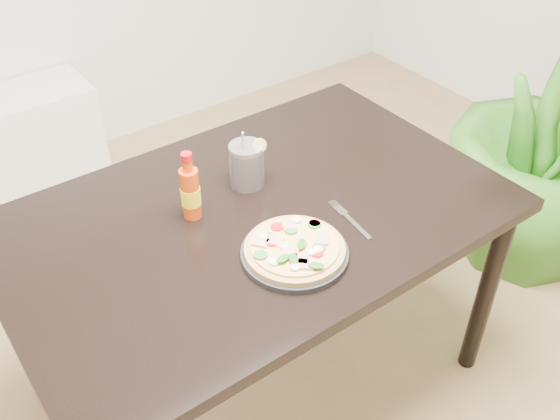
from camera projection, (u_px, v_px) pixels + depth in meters
dining_table at (255, 233)px, 1.80m from camera, size 1.40×0.90×0.75m
plate at (295, 253)px, 1.59m from camera, size 0.28×0.28×0.02m
pizza at (294, 248)px, 1.58m from camera, size 0.26×0.26×0.03m
hot_sauce_bottle at (190, 192)px, 1.68m from camera, size 0.07×0.07×0.20m
cola_cup at (247, 166)px, 1.81m from camera, size 0.11×0.10×0.19m
fork at (349, 218)px, 1.71m from camera, size 0.04×0.19×0.00m
houseplant at (558, 111)px, 2.34m from camera, size 1.06×1.06×1.35m
plant_pot at (522, 226)px, 2.69m from camera, size 0.28×0.28×0.22m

